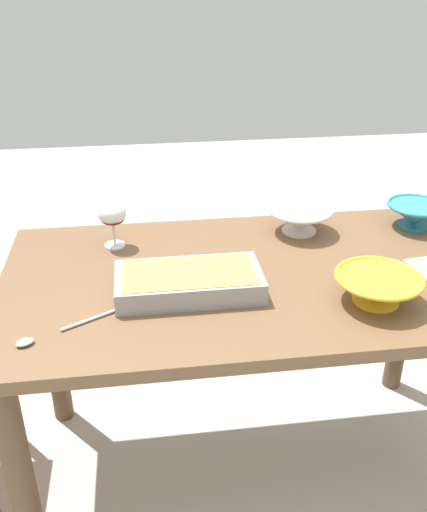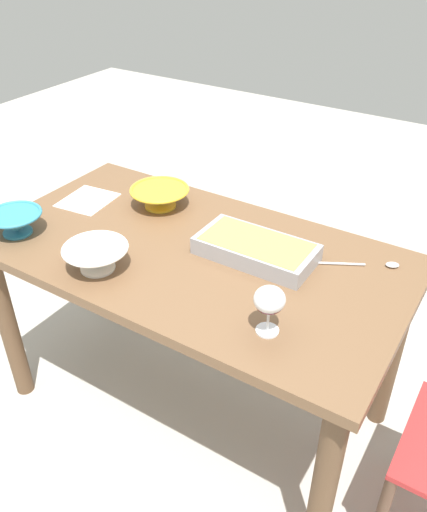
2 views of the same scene
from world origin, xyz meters
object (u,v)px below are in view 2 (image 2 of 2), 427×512
object	(u,v)px
casserole_dish	(256,248)
small_bowl	(15,222)
serving_spoon	(372,264)
dining_table	(193,278)
wine_glass	(269,302)
serving_bowl	(160,196)
napkin	(88,200)
mixing_bowl	(96,256)

from	to	relation	value
casserole_dish	small_bowl	size ratio (longest dim) A/B	2.01
serving_spoon	dining_table	bearing A→B (deg)	22.88
wine_glass	casserole_dish	xyz separation A→B (m)	(0.21, -0.31, -0.07)
serving_bowl	serving_spoon	distance (m)	0.84
small_bowl	serving_bowl	bearing A→B (deg)	-125.53
wine_glass	serving_spoon	bearing A→B (deg)	-107.06
small_bowl	serving_bowl	xyz separation A→B (m)	(-0.31, -0.44, -0.00)
casserole_dish	serving_spoon	distance (m)	0.38
small_bowl	casserole_dish	bearing A→B (deg)	-158.04
serving_bowl	serving_spoon	bearing A→B (deg)	-177.29
serving_spoon	napkin	size ratio (longest dim) A/B	1.27
serving_bowl	napkin	distance (m)	0.31
mixing_bowl	small_bowl	xyz separation A→B (m)	(0.40, -0.01, -0.00)
small_bowl	serving_spoon	distance (m)	1.25
mixing_bowl	napkin	bearing A→B (deg)	-42.67
dining_table	small_bowl	xyz separation A→B (m)	(0.60, 0.25, 0.17)
mixing_bowl	serving_spoon	size ratio (longest dim) A/B	0.82
wine_glass	napkin	distance (m)	1.03
dining_table	small_bowl	world-z (taller)	small_bowl
serving_spoon	serving_bowl	bearing A→B (deg)	2.71
casserole_dish	mixing_bowl	world-z (taller)	mixing_bowl
casserole_dish	napkin	world-z (taller)	casserole_dish
dining_table	wine_glass	world-z (taller)	wine_glass
casserole_dish	mixing_bowl	distance (m)	0.53
mixing_bowl	napkin	xyz separation A→B (m)	(0.36, -0.34, -0.05)
casserole_dish	dining_table	bearing A→B (deg)	20.92
dining_table	casserole_dish	distance (m)	0.27
mixing_bowl	casserole_dish	bearing A→B (deg)	-140.23
casserole_dish	napkin	xyz separation A→B (m)	(0.77, 0.00, -0.03)
dining_table	small_bowl	size ratio (longest dim) A/B	7.48
wine_glass	napkin	xyz separation A→B (m)	(0.98, -0.31, -0.10)
wine_glass	serving_bowl	world-z (taller)	wine_glass
dining_table	napkin	size ratio (longest dim) A/B	7.20
wine_glass	serving_bowl	bearing A→B (deg)	-31.59
serving_bowl	small_bowl	bearing A→B (deg)	54.47
dining_table	serving_spoon	xyz separation A→B (m)	(-0.56, -0.24, 0.13)
dining_table	serving_bowl	xyz separation A→B (m)	(0.28, -0.20, 0.17)
dining_table	wine_glass	distance (m)	0.53
napkin	small_bowl	bearing A→B (deg)	83.56
small_bowl	napkin	size ratio (longest dim) A/B	0.96
small_bowl	dining_table	bearing A→B (deg)	-157.68
small_bowl	wine_glass	bearing A→B (deg)	-179.31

